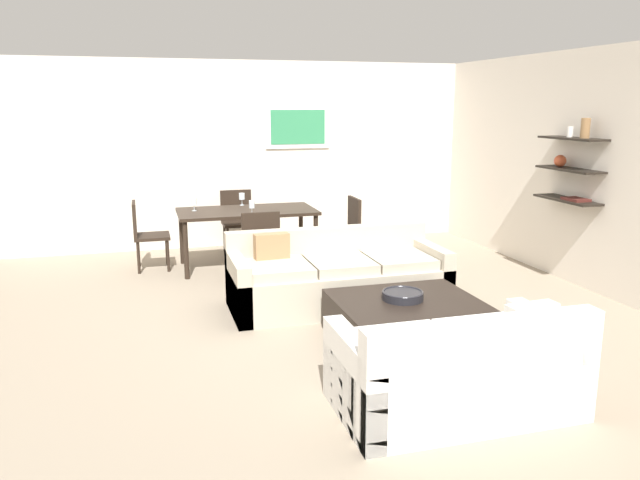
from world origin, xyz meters
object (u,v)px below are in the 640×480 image
at_px(dining_chair_foot, 259,242).
at_px(wine_glass_foot, 252,205).
at_px(coffee_table, 407,321).
at_px(loveseat_white, 457,371).
at_px(dining_chair_head, 237,217).
at_px(decorative_bowl, 403,295).
at_px(dining_chair_left_far, 145,231).
at_px(wine_glass_left_far, 194,202).
at_px(wine_glass_head, 242,197).
at_px(dining_table, 247,215).
at_px(dining_chair_right_near, 346,226).
at_px(sofa_beige, 337,279).

relative_size(dining_chair_foot, wine_glass_foot, 4.90).
bearing_deg(wine_glass_foot, coffee_table, -70.33).
bearing_deg(loveseat_white, dining_chair_head, 98.19).
bearing_deg(dining_chair_foot, decorative_bowl, -66.82).
xyz_separation_m(dining_chair_left_far, wine_glass_left_far, (0.62, -0.09, 0.36)).
distance_m(decorative_bowl, wine_glass_left_far, 3.46).
distance_m(loveseat_white, wine_glass_head, 4.75).
bearing_deg(dining_chair_left_far, wine_glass_head, 8.23).
xyz_separation_m(dining_table, wine_glass_head, (-0.00, 0.39, 0.19)).
height_order(loveseat_white, dining_chair_right_near, dining_chair_right_near).
bearing_deg(decorative_bowl, wine_glass_left_far, 116.93).
height_order(sofa_beige, dining_chair_head, dining_chair_head).
bearing_deg(sofa_beige, wine_glass_left_far, 123.10).
distance_m(decorative_bowl, wine_glass_head, 3.48).
relative_size(coffee_table, wine_glass_foot, 7.04).
xyz_separation_m(dining_chair_head, wine_glass_head, (-0.00, -0.47, 0.36)).
height_order(sofa_beige, dining_chair_foot, dining_chair_foot).
height_order(sofa_beige, wine_glass_foot, wine_glass_foot).
bearing_deg(dining_chair_left_far, wine_glass_foot, -24.60).
relative_size(sofa_beige, dining_chair_head, 2.54).
bearing_deg(coffee_table, sofa_beige, 105.02).
distance_m(dining_chair_head, wine_glass_head, 0.59).
height_order(loveseat_white, dining_chair_head, dining_chair_head).
height_order(loveseat_white, dining_table, loveseat_white).
xyz_separation_m(coffee_table, decorative_bowl, (-0.03, 0.04, 0.23)).
height_order(sofa_beige, dining_chair_right_near, dining_chair_right_near).
distance_m(dining_chair_left_far, wine_glass_foot, 1.46).
relative_size(decorative_bowl, wine_glass_foot, 2.06).
bearing_deg(wine_glass_left_far, dining_chair_right_near, -9.12).
distance_m(decorative_bowl, wine_glass_foot, 2.75).
bearing_deg(decorative_bowl, dining_chair_right_near, 82.08).
bearing_deg(dining_chair_left_far, coffee_table, -55.26).
bearing_deg(coffee_table, dining_chair_head, 103.61).
relative_size(coffee_table, dining_chair_right_near, 1.44).
relative_size(loveseat_white, dining_chair_head, 1.85).
height_order(sofa_beige, coffee_table, sofa_beige).
relative_size(dining_chair_left_far, wine_glass_left_far, 5.29).
bearing_deg(loveseat_white, dining_chair_left_far, 114.30).
bearing_deg(decorative_bowl, dining_table, 106.93).
bearing_deg(dining_chair_head, decorative_bowl, -76.71).
bearing_deg(dining_chair_head, wine_glass_left_far, -131.49).
bearing_deg(dining_chair_right_near, dining_chair_left_far, 171.10).
distance_m(dining_chair_left_far, wine_glass_head, 1.34).
xyz_separation_m(decorative_bowl, dining_chair_head, (-0.90, 3.80, 0.08)).
xyz_separation_m(loveseat_white, coffee_table, (0.19, 1.28, -0.10)).
bearing_deg(wine_glass_left_far, dining_chair_head, 48.51).
bearing_deg(decorative_bowl, loveseat_white, -96.98).
relative_size(sofa_beige, dining_chair_right_near, 2.54).
bearing_deg(dining_chair_head, wine_glass_foot, -90.00).
bearing_deg(wine_glass_left_far, loveseat_white, -72.35).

